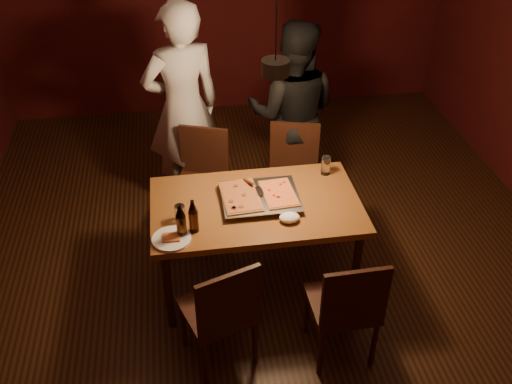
{
  "coord_description": "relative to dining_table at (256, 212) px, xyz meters",
  "views": [
    {
      "loc": [
        -0.63,
        -3.31,
        3.17
      ],
      "look_at": [
        -0.13,
        -0.06,
        0.85
      ],
      "focal_mm": 40.0,
      "sensor_mm": 36.0,
      "label": 1
    }
  ],
  "objects": [
    {
      "name": "room_shell",
      "position": [
        0.13,
        0.06,
        0.72
      ],
      "size": [
        6.0,
        6.0,
        6.0
      ],
      "color": "#3C2310",
      "rests_on": "ground"
    },
    {
      "name": "dining_table",
      "position": [
        0.0,
        0.0,
        0.0
      ],
      "size": [
        1.5,
        0.9,
        0.75
      ],
      "color": "brown",
      "rests_on": "floor"
    },
    {
      "name": "chair_far_left",
      "position": [
        -0.34,
        0.82,
        -0.14
      ],
      "size": [
        0.54,
        0.54,
        0.49
      ],
      "rotation": [
        0.0,
        0.0,
        2.79
      ],
      "color": "#38190F",
      "rests_on": "floor"
    },
    {
      "name": "chair_far_right",
      "position": [
        0.44,
        0.77,
        -0.14
      ],
      "size": [
        0.51,
        0.51,
        0.49
      ],
      "rotation": [
        0.0,
        0.0,
        2.88
      ],
      "color": "#38190F",
      "rests_on": "floor"
    },
    {
      "name": "chair_near_left",
      "position": [
        -0.33,
        -0.76,
        -0.14
      ],
      "size": [
        0.53,
        0.53,
        0.49
      ],
      "rotation": [
        0.0,
        0.0,
        0.34
      ],
      "color": "#38190F",
      "rests_on": "floor"
    },
    {
      "name": "chair_near_right",
      "position": [
        0.46,
        -0.83,
        -0.14
      ],
      "size": [
        0.43,
        0.43,
        0.49
      ],
      "rotation": [
        0.0,
        0.0,
        0.03
      ],
      "color": "#38190F",
      "rests_on": "floor"
    },
    {
      "name": "pizza_tray",
      "position": [
        0.03,
        0.03,
        0.1
      ],
      "size": [
        0.56,
        0.46,
        0.05
      ],
      "primitive_type": "cube",
      "rotation": [
        0.0,
        0.0,
        -0.03
      ],
      "color": "silver",
      "rests_on": "dining_table"
    },
    {
      "name": "pizza_meat",
      "position": [
        -0.11,
        0.03,
        0.13
      ],
      "size": [
        0.28,
        0.42,
        0.02
      ],
      "primitive_type": "cube",
      "rotation": [
        0.0,
        0.0,
        0.06
      ],
      "color": "maroon",
      "rests_on": "pizza_tray"
    },
    {
      "name": "pizza_cheese",
      "position": [
        0.17,
        0.02,
        0.13
      ],
      "size": [
        0.25,
        0.37,
        0.02
      ],
      "primitive_type": "cube",
      "rotation": [
        0.0,
        0.0,
        0.07
      ],
      "color": "gold",
      "rests_on": "pizza_tray"
    },
    {
      "name": "spatula",
      "position": [
        0.02,
        0.06,
        0.14
      ],
      "size": [
        0.18,
        0.26,
        0.04
      ],
      "primitive_type": null,
      "rotation": [
        0.0,
        0.0,
        0.43
      ],
      "color": "silver",
      "rests_on": "pizza_tray"
    },
    {
      "name": "beer_bottle_a",
      "position": [
        -0.54,
        -0.28,
        0.2
      ],
      "size": [
        0.07,
        0.07,
        0.25
      ],
      "color": "black",
      "rests_on": "dining_table"
    },
    {
      "name": "beer_bottle_b",
      "position": [
        -0.46,
        -0.24,
        0.2
      ],
      "size": [
        0.07,
        0.07,
        0.25
      ],
      "color": "black",
      "rests_on": "dining_table"
    },
    {
      "name": "water_glass_left",
      "position": [
        -0.54,
        -0.11,
        0.13
      ],
      "size": [
        0.07,
        0.07,
        0.12
      ],
      "primitive_type": "cylinder",
      "color": "silver",
      "rests_on": "dining_table"
    },
    {
      "name": "water_glass_right",
      "position": [
        0.59,
        0.3,
        0.15
      ],
      "size": [
        0.07,
        0.07,
        0.15
      ],
      "primitive_type": "cylinder",
      "color": "silver",
      "rests_on": "dining_table"
    },
    {
      "name": "plate_slice",
      "position": [
        -0.61,
        -0.31,
        0.08
      ],
      "size": [
        0.26,
        0.26,
        0.03
      ],
      "color": "white",
      "rests_on": "dining_table"
    },
    {
      "name": "napkin",
      "position": [
        0.2,
        -0.24,
        0.1
      ],
      "size": [
        0.14,
        0.11,
        0.06
      ],
      "primitive_type": "ellipsoid",
      "color": "white",
      "rests_on": "dining_table"
    },
    {
      "name": "diner_white",
      "position": [
        -0.45,
        1.2,
        0.26
      ],
      "size": [
        0.78,
        0.62,
        1.87
      ],
      "primitive_type": "imported",
      "rotation": [
        0.0,
        0.0,
        3.43
      ],
      "color": "silver",
      "rests_on": "floor"
    },
    {
      "name": "diner_dark",
      "position": [
        0.5,
        1.15,
        0.16
      ],
      "size": [
        0.97,
        0.85,
        1.68
      ],
      "primitive_type": "imported",
      "rotation": [
        0.0,
        0.0,
        2.84
      ],
      "color": "black",
      "rests_on": "floor"
    },
    {
      "name": "pendant_lamp",
      "position": [
        0.13,
        0.06,
        1.08
      ],
      "size": [
        0.18,
        0.18,
        1.1
      ],
      "color": "black",
      "rests_on": "ceiling"
    }
  ]
}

